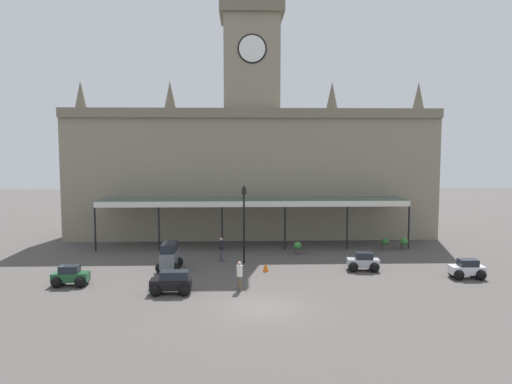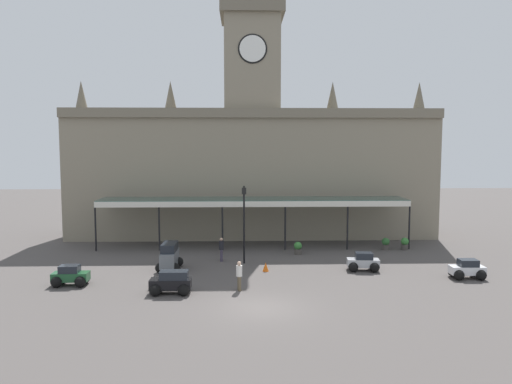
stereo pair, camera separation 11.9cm
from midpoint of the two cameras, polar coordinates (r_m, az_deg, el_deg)
ground_plane at (r=25.24m, az=0.51°, el=-13.33°), size 140.00×140.00×0.00m
station_building at (r=44.33m, az=-0.60°, el=3.44°), size 32.28×6.23×20.32m
entrance_canopy at (r=39.20m, az=-0.42°, el=-1.01°), size 24.67×3.26×3.92m
car_silver_sedan at (r=32.98m, az=12.28°, el=-8.08°), size 2.13×1.66×1.19m
car_grey_van at (r=32.88m, az=-10.16°, el=-7.54°), size 1.61×2.41×1.77m
car_white_sedan at (r=33.03m, az=23.29°, el=-8.37°), size 2.07×1.55×1.19m
car_black_estate at (r=27.73m, az=-9.94°, el=-10.47°), size 2.25×1.54×1.27m
car_green_sedan at (r=30.84m, az=-20.92°, el=-9.25°), size 2.07×1.55×1.19m
pedestrian_beside_cars at (r=34.80m, az=-4.17°, el=-6.58°), size 0.34×0.39×1.67m
pedestrian_crossing_forecourt at (r=27.80m, az=-2.06°, el=-9.62°), size 0.34×0.39×1.67m
victorian_lamppost at (r=33.65m, az=-1.51°, el=-2.80°), size 0.30×0.30×5.40m
traffic_cone at (r=32.07m, az=1.03°, el=-8.72°), size 0.40×0.40×0.59m
planter_by_canopy at (r=37.03m, az=4.79°, el=-6.52°), size 0.60×0.60×0.96m
planter_forecourt_centre at (r=40.32m, az=16.83°, el=-5.76°), size 0.60×0.60×0.96m
planter_near_kerb at (r=39.82m, az=14.76°, el=-5.84°), size 0.60×0.60×0.96m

